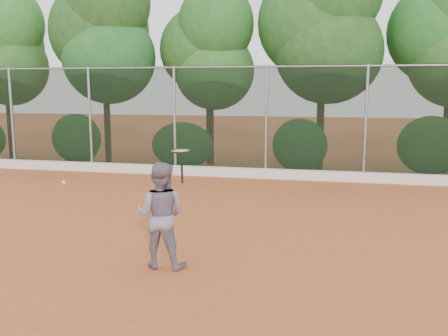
# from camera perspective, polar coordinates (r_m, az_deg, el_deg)

# --- Properties ---
(ground) EXTENTS (80.00, 80.00, 0.00)m
(ground) POSITION_cam_1_polar(r_m,az_deg,el_deg) (9.22, -1.38, -8.68)
(ground) COLOR #AF5429
(ground) RESTS_ON ground
(concrete_curb) EXTENTS (24.00, 0.20, 0.30)m
(concrete_curb) POSITION_cam_1_polar(r_m,az_deg,el_deg) (15.71, 4.67, -0.63)
(concrete_curb) COLOR silver
(concrete_curb) RESTS_ON ground
(tennis_player) EXTENTS (0.84, 0.66, 1.69)m
(tennis_player) POSITION_cam_1_polar(r_m,az_deg,el_deg) (7.95, -7.25, -5.35)
(tennis_player) COLOR slate
(tennis_player) RESTS_ON ground
(chainlink_fence) EXTENTS (24.09, 0.09, 3.50)m
(chainlink_fence) POSITION_cam_1_polar(r_m,az_deg,el_deg) (15.68, 4.85, 5.65)
(chainlink_fence) COLOR black
(chainlink_fence) RESTS_ON ground
(foliage_backdrop) EXTENTS (23.70, 3.63, 7.55)m
(foliage_backdrop) POSITION_cam_1_polar(r_m,az_deg,el_deg) (17.76, 4.07, 14.29)
(foliage_backdrop) COLOR #422C19
(foliage_backdrop) RESTS_ON ground
(tennis_racket) EXTENTS (0.32, 0.32, 0.52)m
(tennis_racket) POSITION_cam_1_polar(r_m,az_deg,el_deg) (7.47, -4.97, 1.65)
(tennis_racket) COLOR black
(tennis_racket) RESTS_ON ground
(tennis_ball_in_flight) EXTENTS (0.06, 0.06, 0.06)m
(tennis_ball_in_flight) POSITION_cam_1_polar(r_m,az_deg,el_deg) (8.32, -17.84, -1.60)
(tennis_ball_in_flight) COLOR #DDF136
(tennis_ball_in_flight) RESTS_ON ground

